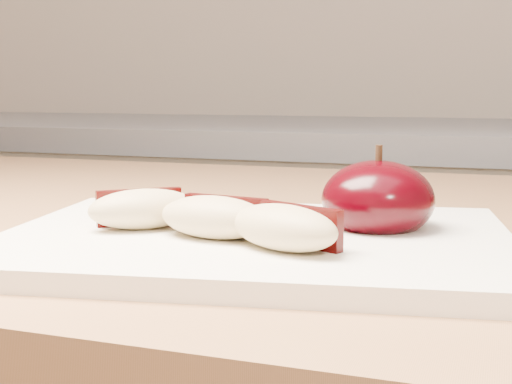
% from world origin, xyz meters
% --- Properties ---
extents(back_cabinet, '(2.40, 0.62, 0.94)m').
position_xyz_m(back_cabinet, '(0.00, 1.20, 0.47)').
color(back_cabinet, silver).
rests_on(back_cabinet, ground).
extents(cutting_board, '(0.35, 0.28, 0.01)m').
position_xyz_m(cutting_board, '(0.00, 0.35, 0.91)').
color(cutting_board, white).
rests_on(cutting_board, island_counter).
extents(apple_half, '(0.07, 0.07, 0.06)m').
position_xyz_m(apple_half, '(0.07, 0.39, 0.93)').
color(apple_half, black).
rests_on(apple_half, cutting_board).
extents(apple_wedge_a, '(0.08, 0.07, 0.03)m').
position_xyz_m(apple_wedge_a, '(-0.07, 0.34, 0.93)').
color(apple_wedge_a, '#D3B985').
rests_on(apple_wedge_a, cutting_board).
extents(apple_wedge_b, '(0.07, 0.04, 0.03)m').
position_xyz_m(apple_wedge_b, '(-0.01, 0.33, 0.93)').
color(apple_wedge_b, '#D3B985').
rests_on(apple_wedge_b, cutting_board).
extents(apple_wedge_c, '(0.08, 0.06, 0.03)m').
position_xyz_m(apple_wedge_c, '(0.04, 0.31, 0.93)').
color(apple_wedge_c, '#D3B985').
rests_on(apple_wedge_c, cutting_board).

